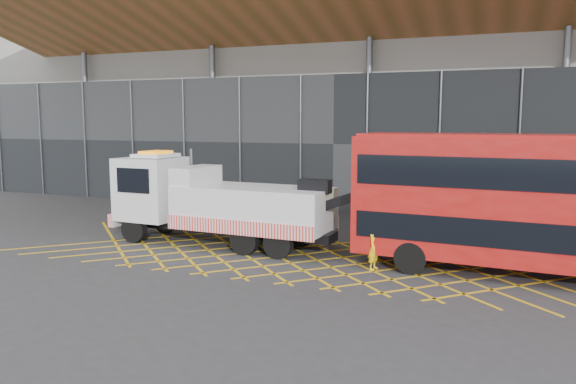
% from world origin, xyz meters
% --- Properties ---
extents(ground_plane, '(120.00, 120.00, 0.00)m').
position_xyz_m(ground_plane, '(0.00, 0.00, 0.00)').
color(ground_plane, '#2C2C2F').
extents(road_markings, '(24.76, 7.16, 0.01)m').
position_xyz_m(road_markings, '(4.00, 0.00, 0.01)').
color(road_markings, gold).
rests_on(road_markings, ground_plane).
extents(construction_building, '(55.00, 23.97, 18.00)m').
position_xyz_m(construction_building, '(1.92, 18.40, 8.98)').
color(construction_building, gray).
rests_on(construction_building, ground_plane).
extents(recovery_truck, '(11.72, 3.34, 4.07)m').
position_xyz_m(recovery_truck, '(-0.32, 1.05, 1.88)').
color(recovery_truck, black).
rests_on(recovery_truck, ground_plane).
extents(bus_towed, '(12.23, 3.67, 4.91)m').
position_xyz_m(bus_towed, '(12.35, 0.35, 2.72)').
color(bus_towed, '#9E0F0C').
rests_on(bus_towed, ground_plane).
extents(worker, '(0.50, 0.66, 1.66)m').
position_xyz_m(worker, '(7.14, -0.54, 0.83)').
color(worker, yellow).
rests_on(worker, ground_plane).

